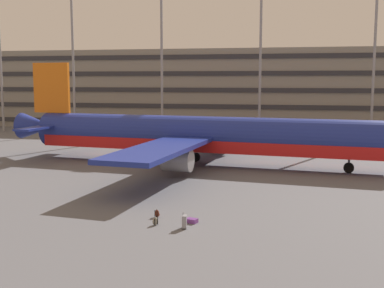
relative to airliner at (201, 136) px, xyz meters
name	(u,v)px	position (x,y,z in m)	size (l,w,h in m)	color
ground_plane	(179,170)	(-1.35, -3.10, -2.76)	(600.00, 600.00, 0.00)	#5B5B60
terminal_structure	(237,89)	(-1.35, 42.21, 3.73)	(122.90, 21.76, 12.98)	gray
airliner	(201,136)	(0.00, 0.00, 0.00)	(40.32, 32.82, 9.84)	navy
light_mast_left	(72,36)	(-24.02, 23.97, 11.81)	(1.80, 0.50, 25.64)	gray
light_mast_center_left	(162,44)	(-10.25, 23.97, 10.42)	(1.80, 0.50, 22.94)	gray
light_mast_center_right	(261,40)	(3.92, 23.97, 10.76)	(1.80, 0.50, 23.61)	gray
light_mast_right	(375,42)	(18.94, 23.97, 10.26)	(1.80, 0.50, 22.63)	gray
suitcase_navy	(184,221)	(2.94, -20.32, -2.37)	(0.31, 0.46, 0.87)	gray
suitcase_small	(192,221)	(3.11, -19.17, -2.64)	(0.74, 0.62, 0.24)	#72388C
backpack_red	(155,221)	(1.21, -20.06, -2.53)	(0.39, 0.41, 0.51)	gray
backpack_purple	(157,214)	(0.88, -18.49, -2.54)	(0.40, 0.36, 0.50)	#592619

